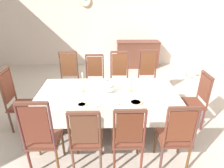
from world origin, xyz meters
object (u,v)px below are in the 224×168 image
Objects in this scene: chair_north_b at (95,79)px; bowl_far_left at (82,105)px; mounted_clock at (85,1)px; chair_head_west at (17,100)px; chair_north_a at (69,78)px; soup_tureen at (107,86)px; chair_south_b at (86,137)px; spoon_primary at (143,103)px; bowl_near_right at (95,104)px; chair_south_d at (175,135)px; sideboard at (137,54)px; chair_south_c at (128,136)px; chair_north_d at (148,77)px; candlestick_west at (83,84)px; dining_table at (107,95)px; spoon_secondary at (88,105)px; chair_south_a at (42,136)px; chair_head_east at (195,100)px; candlestick_east at (131,84)px; bowl_near_left at (136,103)px; chair_north_c at (120,77)px; bowl_far_right at (114,102)px.

bowl_far_left is at bearing 85.57° from chair_north_b.
chair_head_west is at bearing -105.02° from mounted_clock.
chair_north_a is 1.35m from soup_tureen.
mounted_clock reaches higher than chair_north_a.
chair_south_b reaches higher than spoon_primary.
mounted_clock is (-0.50, 4.03, 1.38)m from bowl_near_right.
sideboard is (0.10, 4.29, -0.11)m from chair_south_d.
spoon_primary is at bearing 62.46° from chair_south_c.
chair_head_west is (-0.75, -0.99, -0.00)m from chair_north_a.
chair_south_b is at bearing 58.11° from chair_north_d.
candlestick_west is 0.49m from bowl_far_left.
dining_table is 8.51× the size of soup_tureen.
candlestick_west reaches higher than bowl_far_left.
chair_north_b is 1.45m from spoon_secondary.
chair_north_b reaches higher than chair_south_d.
chair_south_a is 1.35m from soup_tureen.
spoon_secondary is (-0.31, -0.45, -0.11)m from soup_tureen.
chair_north_d is at bearing 46.65° from soup_tureen.
dining_table is at bearing 131.86° from chair_north_a.
candlestick_west is 1.10m from spoon_primary.
chair_north_a reaches higher than chair_south_b.
chair_north_a is at bearing 0.04° from chair_north_d.
mounted_clock reaches higher than candlestick_west.
soup_tureen reaches higher than spoon_primary.
chair_head_west is 8.34× the size of bowl_far_left.
chair_south_d is 1.21m from chair_head_east.
chair_north_a is 0.98× the size of chair_north_d.
spoon_secondary is (-0.73, -0.45, -0.14)m from candlestick_east.
chair_head_east reaches higher than bowl_near_left.
soup_tureen is at bearing 90.00° from chair_head_east.
chair_north_b is at bearing 179.56° from chair_north_a.
chair_south_d is (0.66, -0.00, 0.01)m from chair_south_c.
chair_head_west is 6.47× the size of bowl_near_right.
candlestick_east reaches higher than bowl_far_left.
mounted_clock is (-1.26, 3.96, 1.40)m from spoon_primary.
sideboard is at bearing 89.51° from spoon_primary.
bowl_near_right is at bearing 71.74° from chair_head_west.
chair_head_west is at bearing 152.87° from chair_south_c.
soup_tureen is (-0.94, -0.99, 0.25)m from chair_north_d.
chair_north_a is 1.96m from bowl_near_left.
chair_north_c reaches higher than chair_north_b.
chair_head_west is 1.25m from candlestick_west.
mounted_clock reaches higher than bowl_far_left.
chair_south_b is 0.73× the size of sideboard.
bowl_far_right is 0.41m from spoon_secondary.
chair_south_a is 1.14× the size of chair_south_b.
bowl_near_left is 0.13m from spoon_primary.
chair_south_b is at bearing -106.52° from dining_table.
chair_south_a is at bearing -131.87° from soup_tureen.
chair_north_c is 1.68m from chair_head_east.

